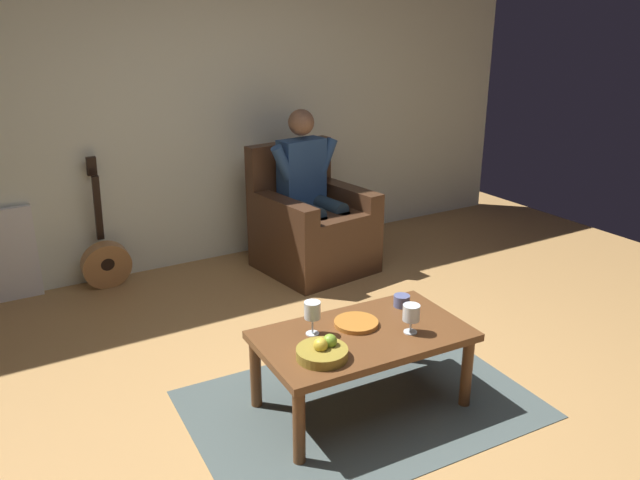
{
  "coord_description": "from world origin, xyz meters",
  "views": [
    {
      "loc": [
        1.68,
        2.24,
        1.99
      ],
      "look_at": [
        -0.29,
        -1.07,
        0.61
      ],
      "focal_mm": 35.55,
      "sensor_mm": 36.0,
      "label": 1
    }
  ],
  "objects": [
    {
      "name": "wine_glass_near",
      "position": [
        -0.21,
        -0.03,
        0.54
      ],
      "size": [
        0.09,
        0.09,
        0.16
      ],
      "color": "silver",
      "rests_on": "coffee_table"
    },
    {
      "name": "wine_glass_far",
      "position": [
        0.23,
        -0.27,
        0.56
      ],
      "size": [
        0.08,
        0.08,
        0.18
      ],
      "color": "silver",
      "rests_on": "coffee_table"
    },
    {
      "name": "decorative_dish",
      "position": [
        -0.02,
        -0.24,
        0.45
      ],
      "size": [
        0.23,
        0.23,
        0.02
      ],
      "primitive_type": "cylinder",
      "color": "#BA6E29",
      "rests_on": "coffee_table"
    },
    {
      "name": "ground_plane",
      "position": [
        0.0,
        0.0,
        0.0
      ],
      "size": [
        7.3,
        7.3,
        0.0
      ],
      "primitive_type": "plane",
      "color": "#B0824B"
    },
    {
      "name": "wall_back",
      "position": [
        0.0,
        -2.65,
        1.39
      ],
      "size": [
        6.48,
        0.06,
        2.77
      ],
      "primitive_type": "cube",
      "color": "white",
      "rests_on": "ground"
    },
    {
      "name": "armchair",
      "position": [
        -0.76,
        -1.99,
        0.34
      ],
      "size": [
        0.87,
        0.89,
        1.01
      ],
      "rotation": [
        0.0,
        0.0,
        0.12
      ],
      "color": "#452B1A",
      "rests_on": "ground"
    },
    {
      "name": "coffee_table",
      "position": [
        0.0,
        -0.15,
        0.38
      ],
      "size": [
        1.12,
        0.67,
        0.44
      ],
      "rotation": [
        0.0,
        0.0,
        -0.05
      ],
      "color": "brown",
      "rests_on": "ground"
    },
    {
      "name": "person_seated",
      "position": [
        -0.75,
        -2.01,
        0.69
      ],
      "size": [
        0.64,
        0.58,
        1.29
      ],
      "rotation": [
        0.0,
        0.0,
        0.12
      ],
      "color": "navy",
      "rests_on": "ground"
    },
    {
      "name": "candle_jar",
      "position": [
        -0.36,
        -0.3,
        0.47
      ],
      "size": [
        0.09,
        0.09,
        0.07
      ],
      "primitive_type": "cylinder",
      "color": "slate",
      "rests_on": "coffee_table"
    },
    {
      "name": "rug",
      "position": [
        0.0,
        -0.15,
        0.0
      ],
      "size": [
        1.85,
        1.3,
        0.01
      ],
      "primitive_type": "cube",
      "rotation": [
        0.0,
        0.0,
        -0.05
      ],
      "color": "#44504E",
      "rests_on": "ground"
    },
    {
      "name": "guitar",
      "position": [
        0.79,
        -2.44,
        0.22
      ],
      "size": [
        0.37,
        0.21,
        1.01
      ],
      "color": "#AB7543",
      "rests_on": "ground"
    },
    {
      "name": "fruit_bowl",
      "position": [
        0.31,
        -0.04,
        0.47
      ],
      "size": [
        0.25,
        0.25,
        0.11
      ],
      "color": "olive",
      "rests_on": "coffee_table"
    }
  ]
}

